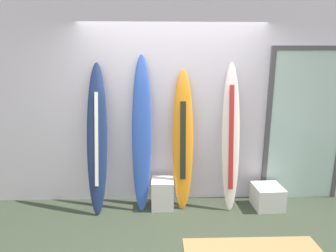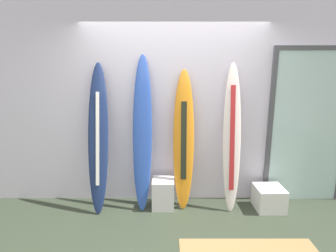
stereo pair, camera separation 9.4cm
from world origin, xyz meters
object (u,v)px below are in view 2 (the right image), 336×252
at_px(surfboard_cobalt, 142,134).
at_px(display_block_left, 268,198).
at_px(display_block_center, 163,194).
at_px(surfboard_navy, 97,139).
at_px(glass_door, 307,124).
at_px(surfboard_sunset, 183,141).
at_px(surfboard_ivory, 231,138).

bearing_deg(surfboard_cobalt, display_block_left, -3.20).
bearing_deg(display_block_center, surfboard_navy, -179.85).
bearing_deg(surfboard_navy, glass_door, 4.90).
xyz_separation_m(surfboard_cobalt, surfboard_sunset, (0.56, 0.01, -0.11)).
relative_size(surfboard_navy, glass_door, 0.91).
relative_size(surfboard_ivory, display_block_center, 4.90).
xyz_separation_m(surfboard_navy, surfboard_ivory, (1.78, 0.04, -0.00)).
bearing_deg(surfboard_navy, surfboard_sunset, 3.69).
height_order(surfboard_navy, surfboard_ivory, surfboard_navy).
bearing_deg(display_block_center, surfboard_cobalt, 168.53).
relative_size(surfboard_cobalt, surfboard_sunset, 1.10).
bearing_deg(surfboard_cobalt, glass_door, 4.68).
xyz_separation_m(surfboard_cobalt, surfboard_ivory, (1.20, -0.02, -0.05)).
xyz_separation_m(display_block_left, glass_door, (0.57, 0.29, 0.98)).
xyz_separation_m(surfboard_sunset, display_block_left, (1.18, -0.11, -0.78)).
bearing_deg(surfboard_cobalt, surfboard_sunset, 1.52).
height_order(surfboard_sunset, display_block_center, surfboard_sunset).
relative_size(surfboard_ivory, display_block_left, 5.15).
distance_m(surfboard_sunset, display_block_left, 1.42).
distance_m(surfboard_ivory, glass_door, 1.14).
height_order(surfboard_sunset, glass_door, glass_door).
bearing_deg(surfboard_sunset, display_block_center, -165.65).
bearing_deg(surfboard_ivory, display_block_center, -177.65).
height_order(surfboard_cobalt, display_block_center, surfboard_cobalt).
distance_m(surfboard_navy, surfboard_ivory, 1.78).
distance_m(surfboard_cobalt, display_block_center, 0.89).
distance_m(surfboard_cobalt, glass_door, 2.32).
xyz_separation_m(surfboard_sunset, display_block_center, (-0.28, -0.07, -0.74)).
distance_m(display_block_center, glass_door, 2.25).
bearing_deg(glass_door, display_block_center, -173.11).
distance_m(surfboard_cobalt, surfboard_sunset, 0.57).
relative_size(surfboard_navy, display_block_left, 5.15).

